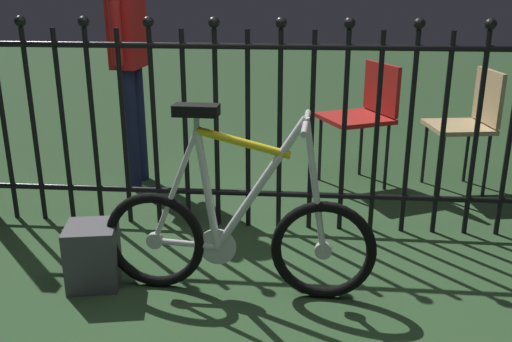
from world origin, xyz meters
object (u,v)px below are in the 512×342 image
Objects in this scene: bicycle at (237,233)px; chair_tan at (470,118)px; chair_red at (365,110)px; display_crate at (93,255)px; person_visitor at (128,43)px.

bicycle is 1.52× the size of chair_tan.
chair_tan is at bearing -4.88° from chair_red.
chair_red is 2.80× the size of display_crate.
chair_red is 2.16m from display_crate.
bicycle is at bearing -0.98° from display_crate.
person_visitor is 1.70m from display_crate.
chair_red is 1.70m from person_visitor.
person_visitor reaches higher than bicycle.
display_crate is at bearing -144.69° from chair_tan.
chair_red is 0.52× the size of person_visitor.
display_crate is at bearing -132.20° from chair_red.
chair_tan is (0.71, -0.06, -0.03)m from chair_red.
person_visitor is 5.44× the size of display_crate.
bicycle is at bearing -114.47° from chair_red.
chair_tan is (1.43, 1.53, 0.21)m from bicycle.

